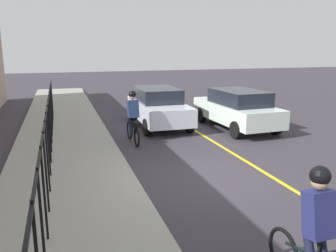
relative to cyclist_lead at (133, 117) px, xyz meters
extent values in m
plane|color=#38323B|center=(-3.80, -1.12, -0.91)|extent=(80.00, 80.00, 0.00)
cube|color=yellow|center=(-3.80, -2.72, -0.91)|extent=(36.00, 0.12, 0.01)
cube|color=gray|center=(-3.80, 2.28, -0.84)|extent=(40.00, 3.20, 0.15)
cylinder|color=black|center=(-6.90, 2.68, 0.04)|extent=(0.04, 0.04, 1.60)
cylinder|color=black|center=(-5.88, 2.68, 0.04)|extent=(0.04, 0.04, 1.60)
cylinder|color=black|center=(-4.85, 2.68, 0.04)|extent=(0.04, 0.04, 1.60)
cylinder|color=black|center=(-3.83, 2.68, 0.04)|extent=(0.04, 0.04, 1.60)
cylinder|color=black|center=(-2.80, 2.68, 0.04)|extent=(0.04, 0.04, 1.60)
cylinder|color=black|center=(-1.78, 2.68, 0.04)|extent=(0.04, 0.04, 1.60)
cylinder|color=black|center=(-0.76, 2.68, 0.04)|extent=(0.04, 0.04, 1.60)
cylinder|color=black|center=(0.27, 2.68, 0.04)|extent=(0.04, 0.04, 1.60)
cylinder|color=black|center=(1.29, 2.68, 0.04)|extent=(0.04, 0.04, 1.60)
cylinder|color=black|center=(2.32, 2.68, 0.04)|extent=(0.04, 0.04, 1.60)
cylinder|color=black|center=(3.34, 2.68, 0.04)|extent=(0.04, 0.04, 1.60)
cylinder|color=black|center=(4.36, 2.68, 0.04)|extent=(0.04, 0.04, 1.60)
cylinder|color=black|center=(5.39, 2.68, 0.04)|extent=(0.04, 0.04, 1.60)
cube|color=black|center=(-2.80, 2.68, 0.79)|extent=(16.38, 0.04, 0.04)
torus|color=black|center=(0.61, 0.02, -0.58)|extent=(0.66, 0.08, 0.66)
torus|color=black|center=(-0.44, -0.02, -0.58)|extent=(0.66, 0.08, 0.66)
cube|color=black|center=(0.08, 0.00, -0.33)|extent=(0.93, 0.07, 0.24)
cylinder|color=black|center=(-0.07, 0.00, -0.18)|extent=(0.03, 0.03, 0.35)
cube|color=navy|center=(-0.02, 0.00, 0.29)|extent=(0.35, 0.37, 0.63)
sphere|color=tan|center=(0.03, 0.00, 0.71)|extent=(0.22, 0.22, 0.22)
sphere|color=black|center=(0.03, 0.00, 0.78)|extent=(0.26, 0.26, 0.26)
cylinder|color=#191E38|center=(-0.04, 0.10, -0.23)|extent=(0.34, 0.13, 0.65)
cylinder|color=#191E38|center=(-0.04, -0.10, -0.23)|extent=(0.34, 0.13, 0.65)
cube|color=black|center=(-0.39, -0.01, -0.16)|extent=(0.25, 0.21, 0.18)
torus|color=black|center=(-7.55, -0.67, -0.58)|extent=(0.66, 0.08, 0.66)
cylinder|color=black|center=(-8.22, -0.69, -0.18)|extent=(0.03, 0.03, 0.35)
cube|color=navy|center=(-8.17, -0.69, 0.29)|extent=(0.35, 0.37, 0.63)
sphere|color=tan|center=(-8.12, -0.69, 0.71)|extent=(0.22, 0.22, 0.22)
sphere|color=black|center=(-8.12, -0.69, 0.78)|extent=(0.26, 0.26, 0.26)
cylinder|color=#191E38|center=(-8.19, -0.79, -0.23)|extent=(0.34, 0.13, 0.65)
cube|color=white|center=(1.06, -4.47, -0.24)|extent=(4.47, 1.99, 0.70)
cube|color=#1E232D|center=(0.86, -4.48, 0.39)|extent=(2.53, 1.69, 0.56)
cylinder|color=black|center=(2.51, -3.56, -0.59)|extent=(0.65, 0.25, 0.64)
cylinder|color=black|center=(2.59, -5.26, -0.59)|extent=(0.65, 0.25, 0.64)
cylinder|color=black|center=(-0.47, -3.69, -0.59)|extent=(0.65, 0.25, 0.64)
cylinder|color=black|center=(-0.40, -5.39, -0.59)|extent=(0.65, 0.25, 0.64)
cube|color=white|center=(2.40, -1.57, -0.24)|extent=(4.42, 1.85, 0.70)
cube|color=#1E232D|center=(2.60, -1.58, 0.39)|extent=(2.48, 1.61, 0.56)
cylinder|color=black|center=(0.90, -2.41, -0.59)|extent=(0.64, 0.23, 0.64)
cylinder|color=black|center=(0.91, -0.71, -0.59)|extent=(0.64, 0.23, 0.64)
cylinder|color=black|center=(3.89, -2.44, -0.59)|extent=(0.64, 0.23, 0.64)
cylinder|color=black|center=(3.91, -0.74, -0.59)|extent=(0.64, 0.23, 0.64)
camera|label=1|loc=(-11.46, 2.34, 2.35)|focal=37.33mm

